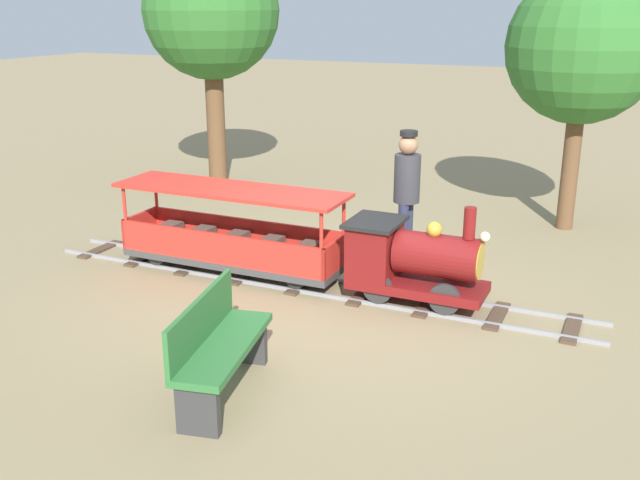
{
  "coord_description": "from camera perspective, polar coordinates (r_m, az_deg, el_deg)",
  "views": [
    {
      "loc": [
        6.75,
        3.07,
        2.97
      ],
      "look_at": [
        0.0,
        0.02,
        0.55
      ],
      "focal_mm": 40.77,
      "sensor_mm": 36.0,
      "label": 1
    }
  ],
  "objects": [
    {
      "name": "locomotive",
      "position": [
        7.48,
        7.12,
        -1.47
      ],
      "size": [
        0.66,
        1.45,
        1.06
      ],
      "color": "maroon",
      "rests_on": "ground_plane"
    },
    {
      "name": "park_bench",
      "position": [
        5.79,
        -8.01,
        -8.3
      ],
      "size": [
        1.35,
        0.65,
        0.82
      ],
      "color": "#2D6B33",
      "rests_on": "ground_plane"
    },
    {
      "name": "passenger_car",
      "position": [
        8.33,
        -6.91,
        0.12
      ],
      "size": [
        0.76,
        2.7,
        0.97
      ],
      "color": "#3F3F3F",
      "rests_on": "ground_plane"
    },
    {
      "name": "conductor_person",
      "position": [
        8.37,
        6.83,
        4.03
      ],
      "size": [
        0.3,
        0.3,
        1.62
      ],
      "color": "#282D47",
      "rests_on": "ground_plane"
    },
    {
      "name": "track",
      "position": [
        8.06,
        -1.3,
        -3.43
      ],
      "size": [
        0.7,
        6.4,
        0.04
      ],
      "color": "gray",
      "rests_on": "ground_plane"
    },
    {
      "name": "oak_tree_distant",
      "position": [
        12.38,
        -8.56,
        17.27
      ],
      "size": [
        2.21,
        2.21,
        3.97
      ],
      "color": "brown",
      "rests_on": "ground_plane"
    },
    {
      "name": "ground_plane",
      "position": [
        7.99,
        -0.15,
        -3.73
      ],
      "size": [
        60.0,
        60.0,
        0.0
      ],
      "primitive_type": "plane",
      "color": "#8C7A56"
    },
    {
      "name": "oak_tree_near",
      "position": [
        10.23,
        19.97,
        13.99
      ],
      "size": [
        1.99,
        1.99,
        3.43
      ],
      "color": "brown",
      "rests_on": "ground_plane"
    }
  ]
}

